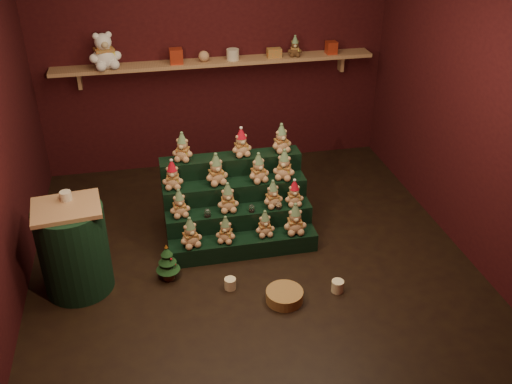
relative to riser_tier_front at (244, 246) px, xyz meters
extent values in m
plane|color=black|center=(0.05, -0.01, -0.09)|extent=(4.00, 4.00, 0.00)
cube|color=black|center=(0.05, 2.04, 1.31)|extent=(4.00, 0.10, 2.80)
cube|color=black|center=(0.05, -2.06, 1.31)|extent=(4.00, 0.10, 2.80)
cube|color=black|center=(2.10, -0.01, 1.31)|extent=(0.10, 4.00, 2.80)
cube|color=#AA7F55|center=(0.05, 1.86, 1.21)|extent=(3.60, 0.26, 0.04)
cube|color=#AA7F55|center=(-1.45, 1.93, 1.09)|extent=(0.04, 0.12, 0.20)
cube|color=#AA7F55|center=(1.55, 1.93, 1.09)|extent=(0.04, 0.12, 0.20)
cube|color=black|center=(0.00, 0.00, 0.00)|extent=(1.40, 0.22, 0.18)
cube|color=black|center=(0.00, 0.22, 0.09)|extent=(1.40, 0.22, 0.36)
cube|color=black|center=(0.00, 0.44, 0.18)|extent=(1.40, 0.22, 0.54)
cube|color=black|center=(0.00, 0.66, 0.27)|extent=(1.40, 0.22, 0.72)
cylinder|color=black|center=(-0.31, 0.16, 0.28)|extent=(0.06, 0.06, 0.02)
sphere|color=white|center=(-0.31, 0.16, 0.32)|extent=(0.06, 0.06, 0.06)
cylinder|color=black|center=(0.11, 0.16, 0.28)|extent=(0.05, 0.05, 0.02)
sphere|color=white|center=(0.11, 0.16, 0.32)|extent=(0.06, 0.06, 0.06)
cylinder|color=black|center=(0.37, 0.16, 0.28)|extent=(0.05, 0.05, 0.02)
sphere|color=white|center=(0.37, 0.16, 0.32)|extent=(0.06, 0.06, 0.06)
cube|color=#AA7F55|center=(-1.49, -0.19, 0.72)|extent=(0.59, 0.51, 0.04)
cylinder|color=black|center=(-1.49, -0.19, 0.31)|extent=(0.58, 0.58, 0.80)
cylinder|color=beige|center=(-1.49, -0.09, 0.78)|extent=(0.09, 0.09, 0.08)
cylinder|color=#422A17|center=(-0.73, -0.22, -0.06)|extent=(0.11, 0.11, 0.05)
cone|color=#143817|center=(-0.73, -0.22, 0.06)|extent=(0.21, 0.21, 0.11)
cone|color=#143817|center=(-0.73, -0.22, 0.13)|extent=(0.16, 0.16, 0.10)
cone|color=#143817|center=(-0.73, -0.22, 0.20)|extent=(0.11, 0.11, 0.07)
cone|color=orange|center=(-0.73, -0.22, 0.26)|extent=(0.03, 0.03, 0.03)
cylinder|color=#F4E8B4|center=(-0.21, -0.48, -0.04)|extent=(0.10, 0.10, 0.10)
cylinder|color=#F4E8B4|center=(0.69, -0.71, -0.04)|extent=(0.11, 0.11, 0.11)
cylinder|color=#9F7E40|center=(0.21, -0.73, -0.04)|extent=(0.37, 0.37, 0.10)
cube|color=#AA321A|center=(-0.39, 1.84, 1.31)|extent=(0.14, 0.14, 0.16)
cylinder|color=beige|center=(0.24, 1.84, 1.29)|extent=(0.14, 0.14, 0.12)
cube|color=#AA321A|center=(1.39, 1.84, 1.30)|extent=(0.12, 0.12, 0.14)
sphere|color=tan|center=(-0.08, 1.84, 1.29)|extent=(0.12, 0.12, 0.12)
cube|color=#DB581E|center=(0.71, 1.84, 1.28)|extent=(0.16, 0.10, 0.10)
camera|label=1|loc=(-0.79, -4.33, 3.14)|focal=40.00mm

